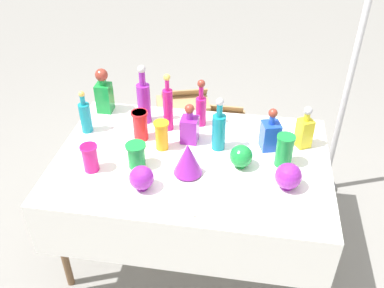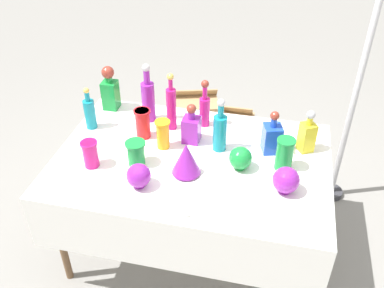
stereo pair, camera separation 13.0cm
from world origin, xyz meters
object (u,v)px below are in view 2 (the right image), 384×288
(tall_bottle_3, at_px, (171,106))
(tall_bottle_4, at_px, (90,112))
(square_decanter_0, at_px, (191,127))
(square_decanter_1, at_px, (272,137))
(slender_vase_4, at_px, (163,133))
(tall_bottle_0, at_px, (204,108))
(square_decanter_2, at_px, (110,89))
(tall_bottle_2, at_px, (148,98))
(slender_vase_3, at_px, (90,153))
(tall_bottle_1, at_px, (220,130))
(cardboard_box_behind_left, at_px, (231,133))
(canopy_pole, at_px, (357,89))
(round_bowl_2, at_px, (286,180))
(slender_vase_0, at_px, (143,123))
(slender_vase_1, at_px, (285,153))
(round_bowl_1, at_px, (139,176))
(square_decanter_3, at_px, (307,135))
(cardboard_box_behind_right, at_px, (192,120))
(slender_vase_2, at_px, (136,152))
(round_bowl_0, at_px, (240,158))

(tall_bottle_3, bearing_deg, tall_bottle_4, -168.10)
(square_decanter_0, bearing_deg, tall_bottle_3, 144.31)
(square_decanter_1, distance_m, slender_vase_4, 0.65)
(tall_bottle_0, xyz_separation_m, square_decanter_2, (-0.67, 0.07, 0.01))
(tall_bottle_3, bearing_deg, tall_bottle_2, 159.55)
(tall_bottle_2, xyz_separation_m, slender_vase_3, (-0.18, -0.55, -0.07))
(square_decanter_0, relative_size, square_decanter_2, 0.82)
(tall_bottle_0, height_order, tall_bottle_4, tall_bottle_0)
(tall_bottle_1, distance_m, square_decanter_1, 0.31)
(tall_bottle_0, height_order, tall_bottle_1, tall_bottle_1)
(slender_vase_3, relative_size, cardboard_box_behind_left, 0.43)
(square_decanter_0, xyz_separation_m, square_decanter_2, (-0.63, 0.27, 0.04))
(tall_bottle_1, xyz_separation_m, canopy_pole, (0.82, 0.62, 0.04))
(tall_bottle_4, bearing_deg, round_bowl_2, -15.70)
(tall_bottle_4, xyz_separation_m, slender_vase_0, (0.36, -0.03, -0.01))
(square_decanter_1, xyz_separation_m, slender_vase_1, (0.08, -0.15, 0.00))
(round_bowl_1, bearing_deg, canopy_pole, 41.67)
(cardboard_box_behind_left, bearing_deg, tall_bottle_0, -96.35)
(tall_bottle_2, height_order, square_decanter_3, tall_bottle_2)
(round_bowl_2, height_order, cardboard_box_behind_right, round_bowl_2)
(slender_vase_0, distance_m, round_bowl_2, 0.96)
(tall_bottle_0, relative_size, slender_vase_4, 1.76)
(slender_vase_2, distance_m, round_bowl_2, 0.85)
(round_bowl_0, bearing_deg, round_bowl_2, -28.88)
(slender_vase_0, bearing_deg, square_decanter_1, 1.79)
(square_decanter_3, bearing_deg, slender_vase_0, -175.49)
(slender_vase_0, relative_size, cardboard_box_behind_right, 0.37)
(tall_bottle_1, bearing_deg, slender_vase_2, -150.47)
(tall_bottle_2, relative_size, cardboard_box_behind_left, 1.06)
(slender_vase_4, height_order, cardboard_box_behind_right, slender_vase_4)
(tall_bottle_2, height_order, cardboard_box_behind_left, tall_bottle_2)
(cardboard_box_behind_right, bearing_deg, tall_bottle_2, -95.71)
(tall_bottle_1, height_order, square_decanter_1, tall_bottle_1)
(square_decanter_0, xyz_separation_m, slender_vase_2, (-0.26, -0.30, -0.02))
(tall_bottle_0, distance_m, slender_vase_1, 0.63)
(slender_vase_4, bearing_deg, slender_vase_3, -142.86)
(square_decanter_3, bearing_deg, square_decanter_0, -175.27)
(slender_vase_0, xyz_separation_m, slender_vase_2, (0.05, -0.28, -0.02))
(round_bowl_0, bearing_deg, square_decanter_3, 36.16)
(round_bowl_2, bearing_deg, slender_vase_1, 95.76)
(square_decanter_1, height_order, slender_vase_3, square_decanter_1)
(tall_bottle_3, height_order, slender_vase_0, tall_bottle_3)
(tall_bottle_3, height_order, square_decanter_0, tall_bottle_3)
(tall_bottle_2, xyz_separation_m, tall_bottle_4, (-0.34, -0.17, -0.05))
(canopy_pole, bearing_deg, round_bowl_0, -130.73)
(square_decanter_2, relative_size, slender_vase_3, 1.92)
(square_decanter_0, bearing_deg, slender_vase_1, -14.50)
(canopy_pole, bearing_deg, square_decanter_3, -121.00)
(square_decanter_1, bearing_deg, cardboard_box_behind_left, 109.26)
(slender_vase_4, bearing_deg, tall_bottle_4, 168.28)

